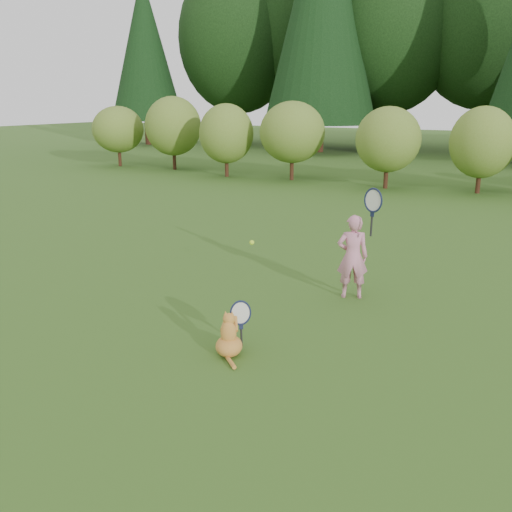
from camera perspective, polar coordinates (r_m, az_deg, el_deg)
The scene contains 5 objects.
ground at distance 7.52m, azimuth -4.31°, elevation -6.38°, with size 100.00×100.00×0.00m, color #275016.
shrub_row at distance 19.27m, azimuth 17.56°, elevation 10.59°, with size 28.00×3.00×2.80m, color olive, non-canonical shape.
child at distance 8.25m, azimuth 9.70°, elevation 0.12°, with size 0.71×0.45×1.83m.
cat at distance 6.44m, azimuth -2.68°, elevation -7.65°, with size 0.50×0.74×0.70m.
tennis_ball at distance 8.98m, azimuth -0.42°, elevation 1.36°, with size 0.08×0.08×0.08m.
Camera 1 is at (3.85, -5.83, 2.79)m, focal length 40.00 mm.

